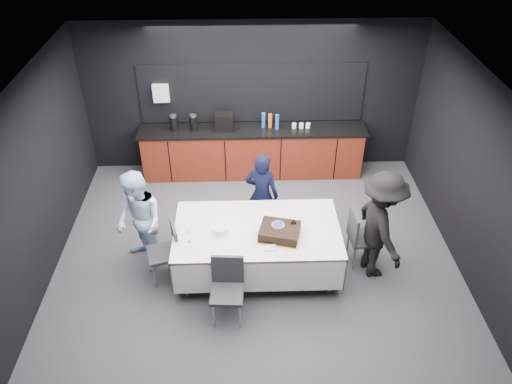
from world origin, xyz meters
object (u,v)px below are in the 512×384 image
plate_stack (220,229)px  chair_near (227,284)px  person_right (380,226)px  cake_assembly (280,231)px  person_center (262,195)px  person_left (139,222)px  champagne_flute (188,233)px  chair_right (359,234)px  party_table (257,236)px  chair_left (168,248)px

plate_stack → chair_near: 0.82m
person_right → cake_assembly: bearing=81.0°
person_center → person_left: size_ratio=0.91×
champagne_flute → chair_right: champagne_flute is taller
champagne_flute → chair_near: (0.52, -0.57, -0.40)m
party_table → person_center: size_ratio=1.60×
cake_assembly → chair_near: cake_assembly is taller
champagne_flute → chair_right: (2.43, 0.37, -0.40)m
chair_left → plate_stack: bearing=2.2°
chair_left → person_center: person_center is taller
chair_left → person_right: size_ratio=0.55×
chair_right → person_left: (-3.16, 0.06, 0.26)m
cake_assembly → chair_near: bearing=-137.3°
cake_assembly → chair_right: cake_assembly is taller
champagne_flute → chair_left: (-0.32, 0.16, -0.40)m
champagne_flute → chair_left: champagne_flute is taller
chair_left → person_left: size_ratio=0.58×
plate_stack → party_table: bearing=6.5°
chair_near → person_right: size_ratio=0.55×
plate_stack → person_left: person_left is taller
person_center → cake_assembly: bearing=120.2°
chair_left → person_center: bearing=35.1°
chair_left → party_table: bearing=3.9°
plate_stack → chair_left: (-0.75, -0.03, -0.30)m
chair_right → person_right: (0.21, -0.19, 0.31)m
cake_assembly → person_left: bearing=170.3°
party_table → champagne_flute: 1.01m
chair_left → person_left: person_left is taller
plate_stack → person_left: 1.18m
person_left → chair_right: bearing=51.6°
party_table → cake_assembly: 0.40m
plate_stack → champagne_flute: bearing=-156.4°
party_table → chair_right: 1.50m
cake_assembly → person_left: 2.00m
plate_stack → chair_left: chair_left is taller
champagne_flute → cake_assembly: bearing=4.2°
chair_right → chair_left: bearing=-175.6°
party_table → chair_near: size_ratio=2.51×
champagne_flute → chair_near: bearing=-47.5°
cake_assembly → chair_right: size_ratio=0.72×
cake_assembly → chair_left: bearing=177.6°
champagne_flute → person_center: bearing=47.1°
champagne_flute → chair_left: 0.54m
chair_near → champagne_flute: bearing=132.5°
plate_stack → person_right: 2.22m
plate_stack → person_center: person_center is taller
party_table → person_right: (1.71, -0.07, 0.21)m
plate_stack → person_right: person_right is taller
plate_stack → champagne_flute: size_ratio=1.01×
plate_stack → chair_left: bearing=-177.8°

